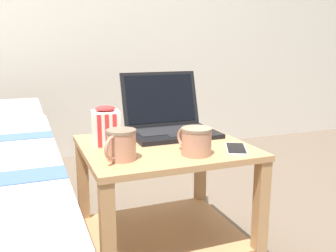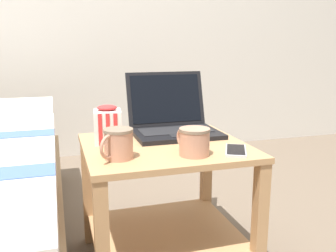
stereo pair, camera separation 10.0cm
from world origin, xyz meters
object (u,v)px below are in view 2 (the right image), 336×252
object	(u,v)px
mug_front_right	(194,140)
snack_bag	(108,125)
cell_phone	(236,150)
laptop	(173,121)
mug_front_left	(118,142)

from	to	relation	value
mug_front_right	snack_bag	size ratio (longest dim) A/B	0.97
snack_bag	cell_phone	distance (m)	0.49
laptop	mug_front_right	xyz separation A→B (m)	(-0.03, -0.33, 0.00)
laptop	snack_bag	bearing A→B (deg)	-165.04
laptop	mug_front_right	world-z (taller)	laptop
laptop	mug_front_left	xyz separation A→B (m)	(-0.28, -0.30, 0.01)
mug_front_left	snack_bag	distance (m)	0.22
mug_front_right	snack_bag	xyz separation A→B (m)	(-0.26, 0.25, 0.02)
laptop	cell_phone	bearing A→B (deg)	-69.53
cell_phone	mug_front_right	bearing A→B (deg)	177.35
mug_front_right	mug_front_left	bearing A→B (deg)	172.56
snack_bag	mug_front_left	bearing A→B (deg)	-89.33
snack_bag	cell_phone	world-z (taller)	snack_bag
cell_phone	snack_bag	bearing A→B (deg)	147.83
mug_front_left	mug_front_right	xyz separation A→B (m)	(0.25, -0.03, -0.00)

